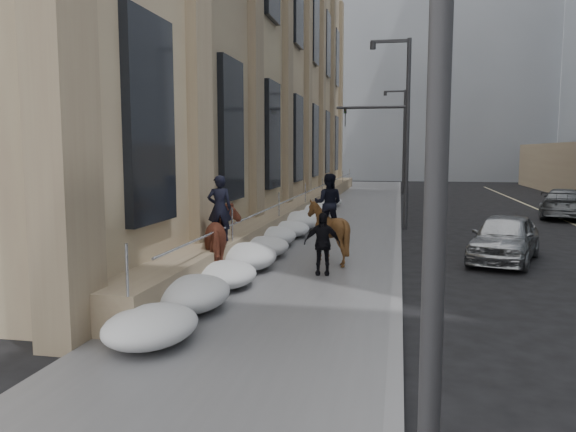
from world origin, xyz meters
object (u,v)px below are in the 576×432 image
object	(u,v)px
mounted_horse_right	(328,226)
pedestrian	(322,244)
mounted_horse_left	(224,237)
car_grey	(565,203)
car_silver	(505,238)

from	to	relation	value
mounted_horse_right	pedestrian	world-z (taller)	mounted_horse_right
mounted_horse_left	mounted_horse_right	xyz separation A→B (m)	(2.41, 2.26, 0.04)
mounted_horse_left	car_grey	xyz separation A→B (m)	(12.58, 16.32, -0.38)
mounted_horse_left	mounted_horse_right	distance (m)	3.30
mounted_horse_right	car_grey	size ratio (longest dim) A/B	0.50
mounted_horse_right	car_silver	xyz separation A→B (m)	(5.17, 1.72, -0.44)
mounted_horse_left	car_grey	world-z (taller)	mounted_horse_left
mounted_horse_left	car_grey	bearing A→B (deg)	-146.19
car_silver	mounted_horse_left	bearing A→B (deg)	-134.06
mounted_horse_right	pedestrian	bearing A→B (deg)	93.43
mounted_horse_left	car_silver	bearing A→B (deg)	-170.91
car_silver	mounted_horse_right	bearing A→B (deg)	-143.35
car_silver	car_grey	bearing A→B (deg)	86.26
car_grey	mounted_horse_left	bearing A→B (deg)	71.25
mounted_horse_right	pedestrian	xyz separation A→B (m)	(0.07, -1.71, -0.23)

